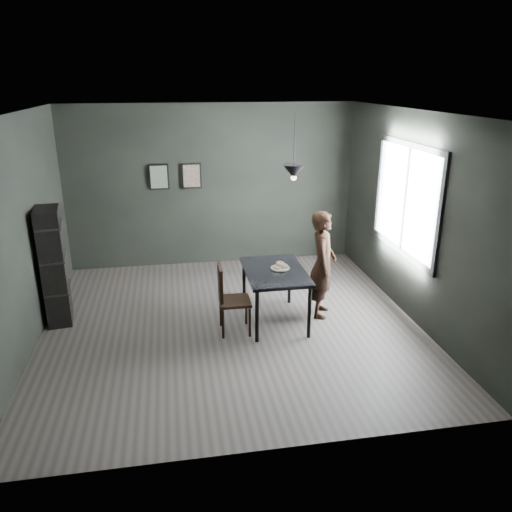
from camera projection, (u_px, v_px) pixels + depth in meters
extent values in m
plane|color=#393431|center=(232.00, 324.00, 6.84)|extent=(5.00, 5.00, 0.00)
cube|color=black|center=(212.00, 186.00, 8.69)|extent=(5.00, 0.10, 2.80)
cube|color=silver|center=(228.00, 112.00, 5.90)|extent=(5.00, 5.00, 0.02)
cube|color=white|center=(406.00, 199.00, 6.89)|extent=(0.02, 1.80, 1.40)
cube|color=black|center=(405.00, 199.00, 6.89)|extent=(0.04, 1.96, 1.56)
cube|color=black|center=(275.00, 272.00, 6.69)|extent=(0.80, 1.20, 0.04)
cylinder|color=black|center=(257.00, 317.00, 6.26)|extent=(0.05, 0.05, 0.71)
cylinder|color=black|center=(309.00, 312.00, 6.37)|extent=(0.05, 0.05, 0.71)
cylinder|color=black|center=(244.00, 284.00, 7.26)|extent=(0.05, 0.05, 0.71)
cylinder|color=black|center=(290.00, 281.00, 7.37)|extent=(0.05, 0.05, 0.71)
cylinder|color=white|center=(280.00, 268.00, 6.73)|extent=(0.23, 0.23, 0.01)
torus|color=beige|center=(284.00, 266.00, 6.74)|extent=(0.12, 0.12, 0.04)
torus|color=beige|center=(277.00, 267.00, 6.70)|extent=(0.12, 0.12, 0.04)
torus|color=beige|center=(280.00, 264.00, 6.70)|extent=(0.18, 0.18, 0.06)
imported|color=black|center=(323.00, 264.00, 6.88)|extent=(0.52, 0.64, 1.51)
cube|color=black|center=(235.00, 301.00, 6.51)|extent=(0.41, 0.41, 0.04)
cube|color=black|center=(220.00, 282.00, 6.39)|extent=(0.05, 0.41, 0.44)
cylinder|color=black|center=(223.00, 324.00, 6.40)|extent=(0.03, 0.03, 0.40)
cylinder|color=black|center=(250.00, 323.00, 6.45)|extent=(0.03, 0.03, 0.40)
cylinder|color=black|center=(221.00, 313.00, 6.72)|extent=(0.03, 0.03, 0.40)
cylinder|color=black|center=(246.00, 311.00, 6.77)|extent=(0.03, 0.03, 0.40)
cube|color=black|center=(54.00, 267.00, 6.67)|extent=(0.37, 0.57, 1.60)
cylinder|color=black|center=(295.00, 142.00, 6.25)|extent=(0.01, 0.01, 0.75)
cone|color=black|center=(294.00, 172.00, 6.38)|extent=(0.28, 0.28, 0.18)
sphere|color=#FFE0B2|center=(294.00, 178.00, 6.41)|extent=(0.07, 0.07, 0.07)
cube|color=black|center=(159.00, 177.00, 8.45)|extent=(0.34, 0.03, 0.44)
cube|color=#466259|center=(159.00, 177.00, 8.43)|extent=(0.28, 0.01, 0.38)
cube|color=black|center=(192.00, 176.00, 8.54)|extent=(0.34, 0.03, 0.44)
cube|color=brown|center=(192.00, 176.00, 8.52)|extent=(0.28, 0.01, 0.38)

